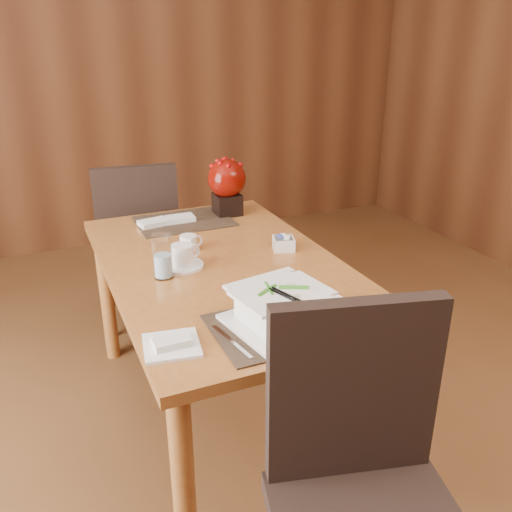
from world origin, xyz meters
name	(u,v)px	position (x,y,z in m)	size (l,w,h in m)	color
back_wall	(107,62)	(0.00, 3.00, 1.40)	(5.00, 0.02, 2.80)	#5B311A
dining_table	(224,284)	(0.00, 0.60, 0.65)	(0.90, 1.50, 0.75)	#A6632E
placemat_near	(284,325)	(0.00, 0.05, 0.75)	(0.45, 0.33, 0.01)	black
placemat_far	(184,221)	(0.00, 1.15, 0.75)	(0.45, 0.33, 0.01)	black
soup_setting	(282,309)	(-0.01, 0.05, 0.81)	(0.35, 0.35, 0.12)	white
coffee_cup	(183,257)	(-0.16, 0.63, 0.79)	(0.16, 0.16, 0.09)	white
water_glass	(163,256)	(-0.25, 0.56, 0.84)	(0.07, 0.07, 0.17)	white
creamer_jug	(188,243)	(-0.09, 0.79, 0.78)	(0.09, 0.09, 0.07)	white
sugar_caddy	(284,244)	(0.29, 0.63, 0.78)	(0.09, 0.09, 0.05)	white
berry_decor	(227,184)	(0.24, 1.18, 0.91)	(0.19, 0.19, 0.28)	black
napkins_far	(169,220)	(-0.08, 1.15, 0.77)	(0.27, 0.10, 0.02)	white
bread_plate	(172,346)	(-0.36, 0.07, 0.76)	(0.16, 0.16, 0.01)	white
near_chair	(365,482)	(-0.02, -0.45, 0.57)	(0.57, 0.58, 1.02)	black
far_chair	(137,237)	(-0.16, 1.57, 0.55)	(0.49, 0.50, 0.97)	black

